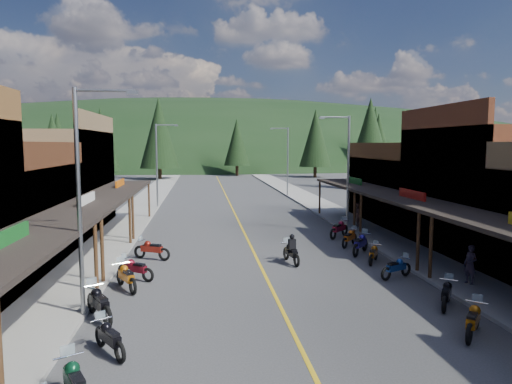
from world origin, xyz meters
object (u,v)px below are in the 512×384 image
object	(u,v)px
bike_west_6	(126,276)
bike_east_5	(447,293)
bike_west_8	(152,248)
bike_east_9	(350,237)
shop_east_3	(417,190)
shop_east_2	(497,190)
pine_8	(53,145)
pine_9	(378,142)
shop_west_3	(46,181)
rider_on_bike	(291,251)
pine_4	(316,138)
pine_1	(91,138)
pine_10	(101,140)
streetlight_1	(158,161)
pedestrian_east_b	(357,214)
pine_7	(58,139)
bike_west_4	(110,337)
bike_east_4	(473,319)
streetlight_2	(346,168)
pedestrian_east_a	(470,264)
bike_west_7	(135,268)
pine_6	(448,142)
streetlight_0	(83,192)
pine_2	(159,133)
streetlight_3	(286,158)
bike_east_6	(396,267)
pine_3	(237,142)
pine_5	(375,135)
bike_west_3	(75,382)
bike_east_10	(339,228)

from	to	relation	value
bike_west_6	bike_east_5	xyz separation A→B (m)	(12.23, -3.53, -0.06)
bike_west_8	bike_east_9	xyz separation A→B (m)	(11.41, 1.79, -0.03)
shop_east_3	bike_west_8	distance (m)	21.54
shop_east_2	bike_west_6	xyz separation A→B (m)	(-19.85, -4.79, -2.91)
pine_8	pine_9	bearing A→B (deg)	6.20
shop_west_3	rider_on_bike	bearing A→B (deg)	-35.53
pine_4	pine_1	bearing A→B (deg)	166.61
bike_west_6	pine_10	bearing A→B (deg)	74.64
streetlight_1	shop_east_2	bearing A→B (deg)	-44.39
streetlight_1	pine_4	xyz separation A→B (m)	(24.95, 38.00, 2.78)
pedestrian_east_b	pine_7	bearing A→B (deg)	-100.56
bike_west_4	bike_east_4	size ratio (longest dim) A/B	0.94
streetlight_2	pine_9	distance (m)	40.78
rider_on_bike	pedestrian_east_a	size ratio (longest dim) A/B	1.28
shop_east_2	bike_west_6	distance (m)	20.63
streetlight_2	bike_west_7	distance (m)	16.57
pine_6	bike_east_5	xyz separation A→B (m)	(-39.84, -70.63, -5.93)
streetlight_0	pine_2	world-z (taller)	pine_2
pine_10	pedestrian_east_a	size ratio (longest dim) A/B	6.88
streetlight_3	bike_east_9	xyz separation A→B (m)	(-1.09, -26.28, -3.89)
pedestrian_east_a	bike_east_6	bearing A→B (deg)	-139.64
pine_8	bike_east_4	bearing A→B (deg)	-60.70
streetlight_1	pine_3	world-z (taller)	pine_3
pine_3	bike_east_9	distance (m)	62.58
shop_east_3	bike_east_5	bearing A→B (deg)	-112.96
pine_5	streetlight_1	bearing A→B (deg)	-129.32
shop_east_3	pine_9	world-z (taller)	pine_9
bike_west_3	rider_on_bike	distance (m)	14.18
pine_8	rider_on_bike	size ratio (longest dim) A/B	4.63
shop_east_2	bike_east_4	xyz separation A→B (m)	(-8.17, -10.89, -2.94)
bike_west_8	pedestrian_east_b	xyz separation A→B (m)	(13.81, 7.47, 0.41)
shop_east_2	pedestrian_east_a	bearing A→B (deg)	-130.93
pine_2	pine_8	bearing A→B (deg)	-123.69
streetlight_0	pine_2	size ratio (longest dim) A/B	0.57
bike_east_5	pedestrian_east_b	size ratio (longest dim) A/B	1.12
pine_3	pine_10	distance (m)	27.20
bike_east_5	bike_east_10	bearing A→B (deg)	126.09
bike_west_6	shop_east_3	bearing A→B (deg)	7.96
shop_west_3	bike_west_3	xyz separation A→B (m)	(7.92, -23.04, -2.91)
streetlight_1	bike_east_5	bearing A→B (deg)	-65.39
bike_east_4	pedestrian_east_b	xyz separation A→B (m)	(2.65, 18.59, 0.44)
pine_1	pine_2	xyz separation A→B (m)	(14.00, -12.00, 0.75)
shop_west_3	bike_west_6	size ratio (longest dim) A/B	5.07
streetlight_1	pine_2	size ratio (longest dim) A/B	0.57
pine_10	bike_east_9	distance (m)	52.44
bike_east_4	pedestrian_east_a	size ratio (longest dim) A/B	1.21
pine_4	bike_east_9	xyz separation A→B (m)	(-12.14, -56.28, -6.66)
pine_8	bike_west_6	world-z (taller)	pine_8
streetlight_0	streetlight_1	size ratio (longest dim) A/B	1.00
streetlight_2	pine_6	bearing A→B (deg)	55.11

